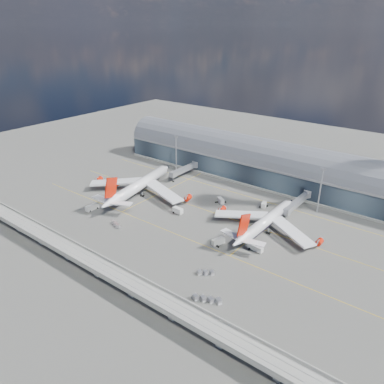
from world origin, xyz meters
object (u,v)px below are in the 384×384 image
Objects in this scene: airliner_left at (139,185)px; cargo_train_0 at (116,224)px; airliner_right at (266,222)px; floodlight_mast_left at (176,153)px; service_truck_4 at (264,205)px; cargo_train_2 at (206,273)px; floodlight_mast_right at (320,189)px; service_truck_1 at (178,211)px; service_truck_0 at (92,207)px; cargo_train_1 at (207,299)px; service_truck_2 at (255,248)px; service_truck_3 at (218,241)px; service_truck_5 at (221,201)px.

airliner_left reaches higher than cargo_train_0.
floodlight_mast_left is at bearing 158.60° from airliner_right.
service_truck_4 reaches higher than cargo_train_2.
floodlight_mast_right is 4.39× the size of service_truck_1.
service_truck_0 is 95.59m from service_truck_4.
floodlight_mast_left is 3.28× the size of service_truck_0.
cargo_train_1 is (69.88, -18.02, 0.09)m from cargo_train_0.
airliner_left is at bearing -81.23° from floodlight_mast_left.
service_truck_2 is 1.09× the size of cargo_train_2.
airliner_left reaches higher than service_truck_3.
service_truck_5 is 0.88× the size of cargo_train_2.
airliner_right is 7.54× the size of cargo_train_0.
service_truck_2 is 17.33m from service_truck_3.
floodlight_mast_right is 3.35× the size of service_truck_2.
floodlight_mast_right is at bearing -31.16° from service_truck_5.
floodlight_mast_right is 124.10m from service_truck_0.
cargo_train_2 is at bearing -44.32° from floodlight_mast_left.
cargo_train_2 is (10.25, -70.15, -0.63)m from service_truck_4.
service_truck_4 is at bearing 36.46° from cargo_train_1.
service_truck_2 is at bearing -89.62° from cargo_train_0.
service_truck_5 is at bearing 43.84° from service_truck_0.
airliner_right reaches higher than service_truck_2.
cargo_train_2 is at bearing -97.31° from service_truck_4.
service_truck_1 reaches higher than service_truck_0.
floodlight_mast_left is 4.39× the size of service_truck_1.
service_truck_1 reaches higher than service_truck_5.
service_truck_0 is at bearing -113.06° from airliner_left.
floodlight_mast_left reaches higher than service_truck_0.
service_truck_5 is (51.74, -22.39, -12.15)m from floodlight_mast_left.
airliner_right reaches higher than cargo_train_0.
service_truck_4 is 24.58m from service_truck_5.
service_truck_1 is (-46.15, -12.40, -3.19)m from airliner_right.
cargo_train_1 is at bearing -170.39° from service_truck_2.
cargo_train_0 is 1.11× the size of cargo_train_2.
cargo_train_2 is (32.63, -59.98, -0.60)m from service_truck_5.
service_truck_4 is (-12.72, 22.88, -3.36)m from airliner_right.
service_truck_3 is at bearing -25.94° from airliner_left.
floodlight_mast_right is 76.92m from service_truck_1.
floodlight_mast_right is 4.11× the size of service_truck_5.
cargo_train_1 is at bearing -91.96° from service_truck_4.
cargo_train_1 is (94.33, -95.39, -12.64)m from floodlight_mast_left.
cargo_train_0 is at bearing 115.13° from service_truck_2.
service_truck_4 is 0.72× the size of cargo_train_0.
service_truck_1 is 51.53m from service_truck_2.
floodlight_mast_right is (100.00, 0.00, 0.00)m from floodlight_mast_left.
service_truck_4 is (-25.88, -12.23, -12.13)m from floodlight_mast_right.
service_truck_2 is at bearing -74.79° from airliner_right.
cargo_train_1 is (18.77, -35.19, -0.59)m from service_truck_3.
service_truck_0 is 93.26m from service_truck_2.
airliner_right is at bearing 22.89° from service_truck_0.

